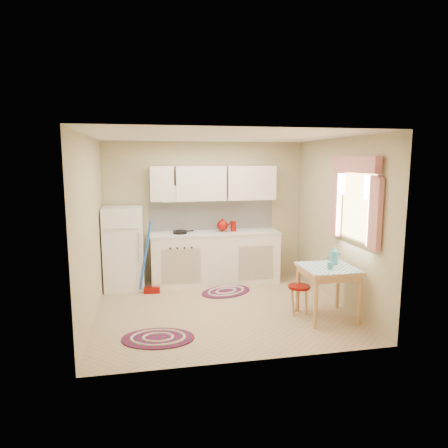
{
  "coord_description": "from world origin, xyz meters",
  "views": [
    {
      "loc": [
        -1.05,
        -5.54,
        2.16
      ],
      "look_at": [
        0.08,
        0.25,
        1.23
      ],
      "focal_mm": 32.0,
      "sensor_mm": 36.0,
      "label": 1
    }
  ],
  "objects_px": {
    "fridge": "(124,248)",
    "table": "(327,293)",
    "base_cabinets": "(215,258)",
    "stool": "(299,300)"
  },
  "relations": [
    {
      "from": "fridge",
      "to": "stool",
      "type": "height_order",
      "value": "fridge"
    },
    {
      "from": "base_cabinets",
      "to": "table",
      "type": "bearing_deg",
      "value": -56.97
    },
    {
      "from": "table",
      "to": "stool",
      "type": "distance_m",
      "value": 0.42
    },
    {
      "from": "table",
      "to": "stool",
      "type": "bearing_deg",
      "value": 149.14
    },
    {
      "from": "base_cabinets",
      "to": "stool",
      "type": "relative_size",
      "value": 5.36
    },
    {
      "from": "base_cabinets",
      "to": "stool",
      "type": "bearing_deg",
      "value": -62.03
    },
    {
      "from": "base_cabinets",
      "to": "stool",
      "type": "distance_m",
      "value": 1.96
    },
    {
      "from": "fridge",
      "to": "table",
      "type": "distance_m",
      "value": 3.4
    },
    {
      "from": "fridge",
      "to": "base_cabinets",
      "type": "height_order",
      "value": "fridge"
    },
    {
      "from": "fridge",
      "to": "stool",
      "type": "distance_m",
      "value": 3.03
    }
  ]
}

